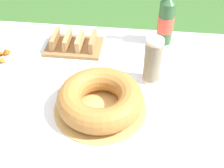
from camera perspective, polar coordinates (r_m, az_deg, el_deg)
garden_table at (r=1.21m, az=4.28°, el=-7.87°), size 1.72×1.20×0.77m
tablecloth at (r=1.17m, az=4.41°, el=-6.18°), size 1.73×1.21×0.10m
bundt_cake at (r=1.15m, az=-2.31°, el=-2.82°), size 0.35×0.35×0.10m
cup_stack at (r=1.25m, az=7.36°, el=4.27°), size 0.07×0.07×0.20m
cider_bottle_green at (r=1.49m, az=9.79°, el=11.55°), size 0.08×0.08×0.32m
bread_board at (r=1.49m, az=-7.06°, el=7.33°), size 0.26×0.18×0.07m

